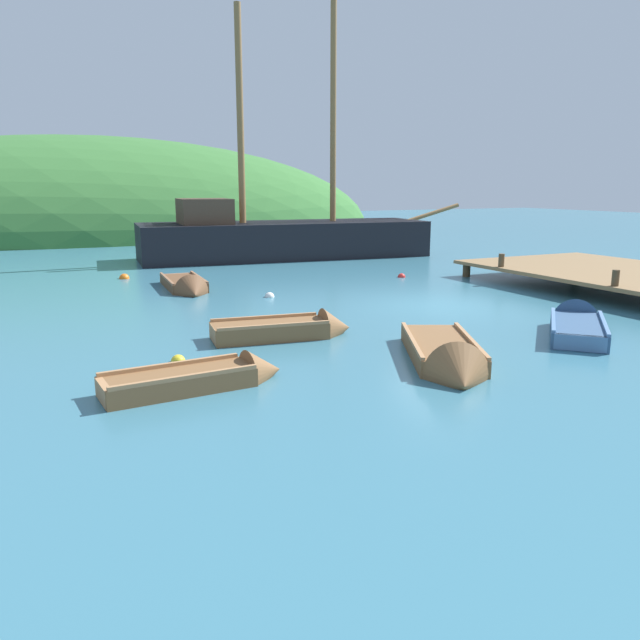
{
  "coord_description": "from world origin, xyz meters",
  "views": [
    {
      "loc": [
        -10.52,
        -14.14,
        3.33
      ],
      "look_at": [
        -4.56,
        -1.64,
        0.32
      ],
      "focal_mm": 34.76,
      "sensor_mm": 36.0,
      "label": 1
    }
  ],
  "objects_px": {
    "rowboat_outer_left": "(205,381)",
    "rowboat_far": "(187,288)",
    "buoy_orange": "(124,279)",
    "buoy_yellow": "(178,362)",
    "rowboat_portside": "(290,331)",
    "sailing_ship": "(282,244)",
    "rowboat_outer_right": "(447,361)",
    "buoy_white": "(270,297)",
    "rowboat_center": "(576,327)",
    "buoy_red": "(402,277)"
  },
  "relations": [
    {
      "from": "rowboat_outer_left",
      "to": "buoy_orange",
      "type": "height_order",
      "value": "rowboat_outer_left"
    },
    {
      "from": "rowboat_center",
      "to": "buoy_red",
      "type": "xyz_separation_m",
      "value": [
        1.17,
        9.23,
        -0.12
      ]
    },
    {
      "from": "sailing_ship",
      "to": "rowboat_outer_left",
      "type": "xyz_separation_m",
      "value": [
        -8.43,
        -17.32,
        -0.52
      ]
    },
    {
      "from": "rowboat_center",
      "to": "rowboat_outer_right",
      "type": "height_order",
      "value": "rowboat_outer_right"
    },
    {
      "from": "rowboat_outer_right",
      "to": "buoy_red",
      "type": "height_order",
      "value": "rowboat_outer_right"
    },
    {
      "from": "rowboat_outer_left",
      "to": "buoy_yellow",
      "type": "height_order",
      "value": "rowboat_outer_left"
    },
    {
      "from": "rowboat_portside",
      "to": "rowboat_far",
      "type": "bearing_deg",
      "value": 101.89
    },
    {
      "from": "rowboat_center",
      "to": "buoy_orange",
      "type": "xyz_separation_m",
      "value": [
        -8.2,
        13.31,
        -0.12
      ]
    },
    {
      "from": "buoy_orange",
      "to": "buoy_yellow",
      "type": "bearing_deg",
      "value": -93.48
    },
    {
      "from": "buoy_red",
      "to": "buoy_yellow",
      "type": "bearing_deg",
      "value": -142.6
    },
    {
      "from": "rowboat_outer_right",
      "to": "rowboat_far",
      "type": "bearing_deg",
      "value": -141.42
    },
    {
      "from": "buoy_red",
      "to": "sailing_ship",
      "type": "bearing_deg",
      "value": 101.43
    },
    {
      "from": "buoy_white",
      "to": "rowboat_far",
      "type": "bearing_deg",
      "value": 130.73
    },
    {
      "from": "buoy_yellow",
      "to": "buoy_orange",
      "type": "height_order",
      "value": "buoy_orange"
    },
    {
      "from": "rowboat_portside",
      "to": "buoy_white",
      "type": "xyz_separation_m",
      "value": [
        1.42,
        4.98,
        -0.13
      ]
    },
    {
      "from": "buoy_red",
      "to": "buoy_white",
      "type": "xyz_separation_m",
      "value": [
        -5.94,
        -1.81,
        0.0
      ]
    },
    {
      "from": "rowboat_outer_left",
      "to": "buoy_red",
      "type": "xyz_separation_m",
      "value": [
        10.02,
        9.42,
        -0.11
      ]
    },
    {
      "from": "rowboat_center",
      "to": "rowboat_outer_right",
      "type": "relative_size",
      "value": 0.82
    },
    {
      "from": "rowboat_far",
      "to": "buoy_orange",
      "type": "bearing_deg",
      "value": -154.39
    },
    {
      "from": "sailing_ship",
      "to": "rowboat_outer_right",
      "type": "bearing_deg",
      "value": -96.79
    },
    {
      "from": "sailing_ship",
      "to": "buoy_orange",
      "type": "distance_m",
      "value": 8.69
    },
    {
      "from": "rowboat_outer_right",
      "to": "rowboat_portside",
      "type": "bearing_deg",
      "value": -126.23
    },
    {
      "from": "rowboat_center",
      "to": "sailing_ship",
      "type": "bearing_deg",
      "value": 46.94
    },
    {
      "from": "rowboat_center",
      "to": "rowboat_far",
      "type": "relative_size",
      "value": 0.86
    },
    {
      "from": "rowboat_outer_left",
      "to": "rowboat_far",
      "type": "distance_m",
      "value": 10.14
    },
    {
      "from": "rowboat_outer_left",
      "to": "rowboat_portside",
      "type": "bearing_deg",
      "value": 40.13
    },
    {
      "from": "rowboat_portside",
      "to": "buoy_yellow",
      "type": "bearing_deg",
      "value": -153.97
    },
    {
      "from": "rowboat_far",
      "to": "buoy_orange",
      "type": "distance_m",
      "value": 3.85
    },
    {
      "from": "rowboat_portside",
      "to": "buoy_white",
      "type": "height_order",
      "value": "rowboat_portside"
    },
    {
      "from": "rowboat_outer_right",
      "to": "buoy_orange",
      "type": "bearing_deg",
      "value": -138.94
    },
    {
      "from": "sailing_ship",
      "to": "rowboat_portside",
      "type": "relative_size",
      "value": 4.96
    },
    {
      "from": "sailing_ship",
      "to": "buoy_white",
      "type": "distance_m",
      "value": 10.65
    },
    {
      "from": "sailing_ship",
      "to": "rowboat_portside",
      "type": "xyz_separation_m",
      "value": [
        -5.76,
        -14.69,
        -0.5
      ]
    },
    {
      "from": "rowboat_far",
      "to": "sailing_ship",
      "type": "bearing_deg",
      "value": 143.05
    },
    {
      "from": "rowboat_center",
      "to": "rowboat_portside",
      "type": "relative_size",
      "value": 0.96
    },
    {
      "from": "rowboat_outer_left",
      "to": "rowboat_far",
      "type": "xyz_separation_m",
      "value": [
        2.09,
        9.92,
        -0.01
      ]
    },
    {
      "from": "rowboat_outer_left",
      "to": "buoy_white",
      "type": "distance_m",
      "value": 8.64
    },
    {
      "from": "sailing_ship",
      "to": "buoy_red",
      "type": "relative_size",
      "value": 55.43
    },
    {
      "from": "sailing_ship",
      "to": "rowboat_portside",
      "type": "height_order",
      "value": "sailing_ship"
    },
    {
      "from": "rowboat_far",
      "to": "rowboat_outer_right",
      "type": "xyz_separation_m",
      "value": [
        2.36,
        -10.7,
        0.01
      ]
    },
    {
      "from": "rowboat_portside",
      "to": "buoy_orange",
      "type": "height_order",
      "value": "rowboat_portside"
    },
    {
      "from": "sailing_ship",
      "to": "rowboat_outer_left",
      "type": "bearing_deg",
      "value": -110.35
    },
    {
      "from": "rowboat_center",
      "to": "rowboat_outer_right",
      "type": "distance_m",
      "value": 4.51
    },
    {
      "from": "rowboat_center",
      "to": "rowboat_outer_left",
      "type": "height_order",
      "value": "rowboat_center"
    },
    {
      "from": "sailing_ship",
      "to": "buoy_orange",
      "type": "height_order",
      "value": "sailing_ship"
    },
    {
      "from": "rowboat_outer_right",
      "to": "buoy_yellow",
      "type": "xyz_separation_m",
      "value": [
        -4.51,
        2.48,
        -0.11
      ]
    },
    {
      "from": "rowboat_center",
      "to": "rowboat_far",
      "type": "distance_m",
      "value": 11.85
    },
    {
      "from": "rowboat_center",
      "to": "buoy_orange",
      "type": "height_order",
      "value": "rowboat_center"
    },
    {
      "from": "rowboat_center",
      "to": "rowboat_portside",
      "type": "xyz_separation_m",
      "value": [
        -6.19,
        2.44,
        0.01
      ]
    },
    {
      "from": "sailing_ship",
      "to": "rowboat_far",
      "type": "height_order",
      "value": "sailing_ship"
    }
  ]
}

